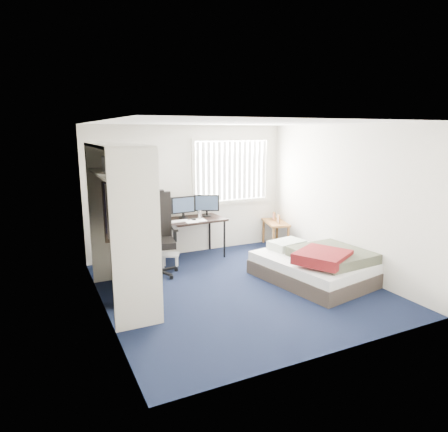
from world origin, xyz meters
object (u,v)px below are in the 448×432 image
nightstand (276,225)px  bed (316,265)px  desk (183,218)px  office_chair (157,242)px

nightstand → bed: size_ratio=0.43×
nightstand → bed: 2.01m
desk → office_chair: 0.91m
nightstand → bed: bearing=-103.9°
desk → bed: bearing=-52.9°
office_chair → nightstand: size_ratio=1.65×
bed → nightstand: bearing=76.1°
nightstand → bed: (-0.48, -1.94, -0.21)m
office_chair → bed: 2.67m
desk → nightstand: desk is taller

